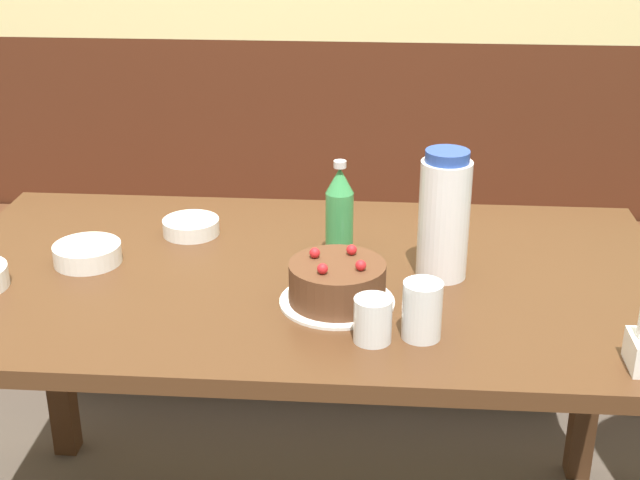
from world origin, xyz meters
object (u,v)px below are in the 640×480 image
(soju_bottle, at_px, (339,212))
(bowl_side_dish, at_px, (87,254))
(bench_seat, at_px, (329,305))
(water_pitcher, at_px, (444,216))
(bowl_soup_white, at_px, (191,227))
(birthday_cake, at_px, (337,284))
(glass_tumbler_short, at_px, (422,310))
(glass_water_tall, at_px, (373,320))

(soju_bottle, relative_size, bowl_side_dish, 1.51)
(bench_seat, xyz_separation_m, soju_bottle, (0.07, -0.74, 0.60))
(water_pitcher, relative_size, bowl_side_dish, 1.88)
(water_pitcher, distance_m, bowl_side_dish, 0.73)
(bowl_soup_white, xyz_separation_m, bowl_side_dish, (-0.18, -0.17, 0.00))
(birthday_cake, relative_size, glass_tumbler_short, 2.08)
(bowl_side_dish, bearing_deg, water_pitcher, -0.48)
(water_pitcher, height_order, glass_water_tall, water_pitcher)
(birthday_cake, height_order, bowl_side_dish, birthday_cake)
(bowl_side_dish, bearing_deg, soju_bottle, 8.16)
(glass_water_tall, bearing_deg, birthday_cake, 116.90)
(bench_seat, distance_m, birthday_cake, 1.11)
(bowl_side_dish, bearing_deg, glass_tumbler_short, -20.97)
(bowl_soup_white, xyz_separation_m, glass_water_tall, (0.41, -0.44, 0.02))
(bowl_side_dish, height_order, glass_tumbler_short, glass_tumbler_short)
(glass_water_tall, height_order, glass_tumbler_short, glass_tumbler_short)
(glass_water_tall, bearing_deg, bowl_side_dish, 154.83)
(bench_seat, bearing_deg, glass_tumbler_short, -77.99)
(glass_water_tall, bearing_deg, water_pitcher, 64.27)
(water_pitcher, distance_m, bowl_soup_white, 0.58)
(water_pitcher, relative_size, glass_tumbler_short, 2.50)
(bowl_side_dish, bearing_deg, bench_seat, 61.35)
(birthday_cake, bearing_deg, glass_tumbler_short, -37.29)
(bench_seat, height_order, glass_water_tall, glass_water_tall)
(birthday_cake, bearing_deg, bench_seat, 94.52)
(bowl_soup_white, relative_size, bowl_side_dish, 0.90)
(bowl_soup_white, bearing_deg, water_pitcher, -17.62)
(bowl_side_dish, xyz_separation_m, glass_water_tall, (0.59, -0.28, 0.02))
(bowl_soup_white, height_order, glass_tumbler_short, glass_tumbler_short)
(birthday_cake, relative_size, water_pitcher, 0.83)
(glass_tumbler_short, bearing_deg, glass_water_tall, -167.37)
(bench_seat, height_order, birthday_cake, birthday_cake)
(soju_bottle, bearing_deg, bowl_side_dish, -171.84)
(bowl_soup_white, distance_m, bowl_side_dish, 0.25)
(soju_bottle, height_order, glass_water_tall, soju_bottle)
(soju_bottle, relative_size, bowl_soup_white, 1.67)
(bench_seat, height_order, water_pitcher, water_pitcher)
(bench_seat, xyz_separation_m, bowl_soup_white, (-0.27, -0.65, 0.52))
(bench_seat, distance_m, soju_bottle, 0.96)
(birthday_cake, bearing_deg, soju_bottle, 92.15)
(glass_water_tall, distance_m, glass_tumbler_short, 0.09)
(water_pitcher, distance_m, glass_water_tall, 0.31)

